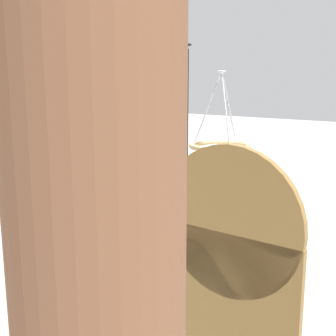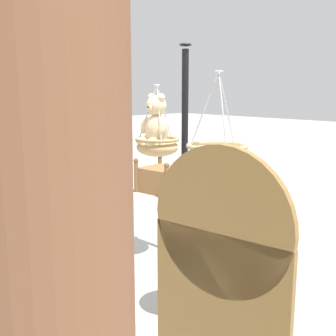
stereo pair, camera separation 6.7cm
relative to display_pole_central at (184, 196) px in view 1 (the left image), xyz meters
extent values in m
plane|color=#9E9E99|center=(0.17, -0.02, -0.68)|extent=(40.00, 40.00, 0.00)
cylinder|color=black|center=(0.00, 0.00, 0.42)|extent=(0.07, 0.07, 2.21)
cylinder|color=black|center=(0.00, 0.00, -0.66)|extent=(0.44, 0.44, 0.04)
torus|color=black|center=(0.00, 0.00, 1.56)|extent=(0.12, 0.12, 0.02)
ellipsoid|color=tan|center=(0.15, 0.25, 0.54)|extent=(0.43, 0.43, 0.19)
torus|color=#97794E|center=(0.15, 0.25, 0.62)|extent=(0.46, 0.46, 0.04)
ellipsoid|color=silver|center=(0.15, 0.25, 0.56)|extent=(0.38, 0.38, 0.15)
cylinder|color=#B7B7BC|center=(0.24, 0.30, 0.89)|extent=(0.19, 0.12, 0.55)
cylinder|color=#B7B7BC|center=(0.06, 0.30, 0.89)|extent=(0.19, 0.12, 0.55)
cylinder|color=#B7B7BC|center=(0.15, 0.15, 0.89)|extent=(0.01, 0.21, 0.55)
torus|color=#B7B7BC|center=(0.15, 0.25, 1.17)|extent=(0.06, 0.06, 0.01)
ellipsoid|color=#D1B789|center=(0.15, 0.26, 0.72)|extent=(0.27, 0.23, 0.32)
sphere|color=#D1B789|center=(0.15, 0.26, 0.96)|extent=(0.26, 0.26, 0.21)
ellipsoid|color=beige|center=(0.15, 0.33, 0.95)|extent=(0.11, 0.10, 0.07)
sphere|color=black|center=(0.15, 0.36, 0.95)|extent=(0.03, 0.03, 0.03)
sphere|color=#D1B789|center=(0.08, 0.26, 1.05)|extent=(0.08, 0.08, 0.08)
sphere|color=#D1B789|center=(0.22, 0.26, 1.05)|extent=(0.08, 0.08, 0.08)
ellipsoid|color=#D1B789|center=(0.01, 0.29, 0.76)|extent=(0.08, 0.15, 0.20)
ellipsoid|color=#D1B789|center=(0.29, 0.29, 0.76)|extent=(0.08, 0.15, 0.20)
ellipsoid|color=#D1B789|center=(0.08, 0.37, 0.60)|extent=(0.10, 0.18, 0.10)
ellipsoid|color=#D1B789|center=(0.22, 0.37, 0.60)|extent=(0.10, 0.18, 0.10)
ellipsoid|color=tan|center=(-1.12, 0.80, 0.65)|extent=(0.42, 0.42, 0.17)
torus|color=tan|center=(-1.12, 0.80, 0.72)|extent=(0.45, 0.45, 0.04)
ellipsoid|color=silver|center=(-1.12, 0.80, 0.67)|extent=(0.37, 0.37, 0.14)
cylinder|color=#B7B7BC|center=(-1.04, 0.85, 0.99)|extent=(0.18, 0.11, 0.53)
cylinder|color=#B7B7BC|center=(-1.21, 0.85, 0.99)|extent=(0.18, 0.11, 0.53)
cylinder|color=#B7B7BC|center=(-1.12, 0.70, 0.99)|extent=(0.01, 0.20, 0.53)
torus|color=#B7B7BC|center=(-1.12, 0.80, 1.25)|extent=(0.06, 0.06, 0.01)
cube|color=olive|center=(2.33, -1.80, -0.46)|extent=(0.79, 0.71, 0.44)
cube|color=#382819|center=(2.33, -1.80, -0.27)|extent=(0.69, 0.63, 0.06)
cylinder|color=brown|center=(1.94, -1.52, -0.41)|extent=(0.08, 0.08, 0.54)
cylinder|color=brown|center=(2.66, -1.44, -0.41)|extent=(0.08, 0.08, 0.54)
cylinder|color=brown|center=(2.01, -2.16, -0.41)|extent=(0.08, 0.08, 0.54)
cylinder|color=brown|center=(2.73, -2.08, -0.41)|extent=(0.08, 0.08, 0.54)
sphere|color=brown|center=(1.94, -1.52, -0.11)|extent=(0.09, 0.09, 0.09)
sphere|color=brown|center=(2.66, -1.44, -0.11)|extent=(0.09, 0.09, 0.09)
sphere|color=brown|center=(2.01, -2.16, -0.11)|extent=(0.09, 0.09, 0.09)
sphere|color=brown|center=(2.73, -2.08, -0.11)|extent=(0.09, 0.09, 0.09)
cylinder|color=#2D5638|center=(2.32, 0.22, -0.59)|extent=(0.27, 0.27, 0.18)
torus|color=#294E32|center=(2.32, 0.22, -0.51)|extent=(0.30, 0.30, 0.03)
cylinder|color=#382819|center=(2.32, 0.22, -0.52)|extent=(0.23, 0.23, 0.03)
cylinder|color=#4C6B38|center=(2.32, 0.22, -0.21)|extent=(0.02, 0.02, 0.59)
ellipsoid|color=#56934C|center=(2.32, 0.22, 0.20)|extent=(0.28, 0.28, 0.24)
cylinder|color=#BC6042|center=(-1.22, 0.71, -0.54)|extent=(0.34, 0.34, 0.28)
torus|color=#A9573B|center=(-1.22, 0.71, -0.41)|extent=(0.37, 0.37, 0.03)
cylinder|color=#382819|center=(-1.22, 0.71, -0.42)|extent=(0.30, 0.30, 0.03)
ellipsoid|color=#1E5B28|center=(-1.22, 0.71, -0.22)|extent=(0.42, 0.42, 0.36)
sphere|color=gold|center=(-1.14, 0.70, -0.07)|extent=(0.06, 0.06, 0.06)
sphere|color=gold|center=(-1.22, 0.80, -0.06)|extent=(0.05, 0.05, 0.05)
sphere|color=gold|center=(-1.29, 0.71, -0.05)|extent=(0.07, 0.07, 0.07)
sphere|color=gold|center=(-1.21, 0.60, -0.06)|extent=(0.07, 0.07, 0.07)
cylinder|color=#BC6042|center=(-0.38, 1.71, -0.53)|extent=(0.33, 0.33, 0.30)
torus|color=#A9573B|center=(-0.38, 1.71, -0.40)|extent=(0.36, 0.36, 0.03)
cylinder|color=#382819|center=(-0.38, 1.71, -0.40)|extent=(0.29, 0.29, 0.03)
ellipsoid|color=#56934C|center=(-0.38, 1.71, -0.22)|extent=(0.34, 0.34, 0.34)
sphere|color=#E0384C|center=(-0.32, 1.71, -0.08)|extent=(0.06, 0.06, 0.06)
sphere|color=#E0384C|center=(-0.40, 1.79, -0.05)|extent=(0.06, 0.06, 0.06)
cylinder|color=#AD563D|center=(0.73, -0.91, -0.54)|extent=(0.39, 0.39, 0.28)
torus|color=#9C4E37|center=(0.73, -0.91, -0.41)|extent=(0.43, 0.43, 0.03)
cylinder|color=#382819|center=(0.73, -0.91, -0.42)|extent=(0.34, 0.34, 0.03)
cone|color=#56934C|center=(0.73, -0.91, -0.24)|extent=(0.43, 0.43, 0.32)
cube|color=olive|center=(-1.83, 1.59, 0.03)|extent=(0.75, 0.15, 0.83)
cylinder|color=olive|center=(-1.83, 1.59, 0.50)|extent=(0.75, 0.15, 0.75)
camera|label=1|loc=(-3.01, 3.11, 1.12)|focal=44.50mm
camera|label=2|loc=(-3.06, 3.06, 1.12)|focal=44.50mm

